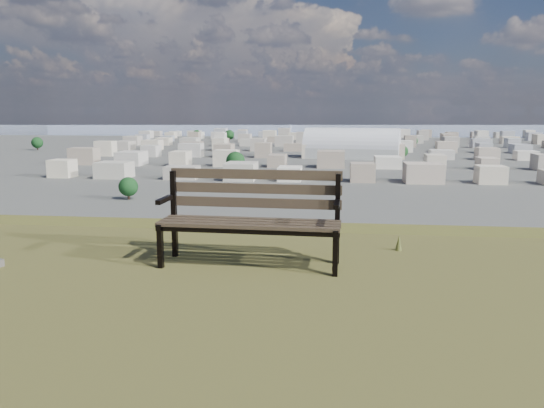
# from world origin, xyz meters

# --- Properties ---
(park_bench) EXTENTS (1.87, 0.67, 0.97)m
(park_bench) POSITION_xyz_m (0.80, 2.51, 25.55)
(park_bench) COLOR #483929
(park_bench) RESTS_ON hilltop_mesa
(arena) EXTENTS (55.96, 31.06, 22.35)m
(arena) POSITION_xyz_m (11.91, 302.48, 5.27)
(arena) COLOR silver
(arena) RESTS_ON ground
(city_blocks) EXTENTS (395.00, 361.00, 7.00)m
(city_blocks) POSITION_xyz_m (0.00, 394.44, 3.50)
(city_blocks) COLOR #BDB6A6
(city_blocks) RESTS_ON ground
(city_trees) EXTENTS (406.52, 387.20, 9.98)m
(city_trees) POSITION_xyz_m (-26.39, 319.00, 4.83)
(city_trees) COLOR #322319
(city_trees) RESTS_ON ground
(bay_water) EXTENTS (2400.00, 700.00, 0.12)m
(bay_water) POSITION_xyz_m (0.00, 900.00, 0.00)
(bay_water) COLOR #8192A4
(bay_water) RESTS_ON ground
(far_hills) EXTENTS (2050.00, 340.00, 60.00)m
(far_hills) POSITION_xyz_m (-60.92, 1402.93, 25.47)
(far_hills) COLOR #8B91AD
(far_hills) RESTS_ON ground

